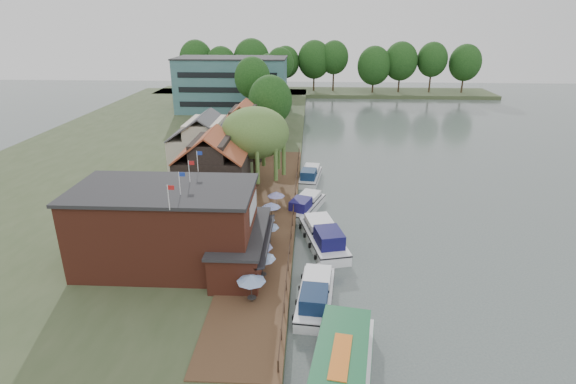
{
  "coord_description": "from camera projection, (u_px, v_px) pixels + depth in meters",
  "views": [
    {
      "loc": [
        -3.59,
        -35.86,
        21.65
      ],
      "look_at": [
        -6.0,
        12.0,
        3.0
      ],
      "focal_mm": 28.0,
      "sensor_mm": 36.0,
      "label": 1
    }
  ],
  "objects": [
    {
      "name": "cottage_c",
      "position": [
        244.0,
        129.0,
        70.52
      ],
      "size": [
        7.6,
        7.6,
        8.5
      ],
      "primitive_type": null,
      "color": "black",
      "rests_on": "land_bank"
    },
    {
      "name": "cottage_a",
      "position": [
        213.0,
        167.0,
        52.89
      ],
      "size": [
        8.6,
        7.6,
        8.5
      ],
      "primitive_type": null,
      "color": "black",
      "rests_on": "land_bank"
    },
    {
      "name": "bank_tree_4",
      "position": [
        272.0,
        76.0,
        121.1
      ],
      "size": [
        6.08,
        6.08,
        11.67
      ],
      "primitive_type": null,
      "color": "#143811",
      "rests_on": "land_bank"
    },
    {
      "name": "willow",
      "position": [
        255.0,
        148.0,
        56.98
      ],
      "size": [
        8.6,
        8.6,
        10.43
      ],
      "primitive_type": null,
      "color": "#476B2D",
      "rests_on": "land_bank"
    },
    {
      "name": "umbrella_3",
      "position": [
        267.0,
        234.0,
        43.12
      ],
      "size": [
        2.34,
        2.34,
        2.38
      ],
      "primitive_type": null,
      "color": "#1A4390",
      "rests_on": "quay_deck"
    },
    {
      "name": "cottage_b",
      "position": [
        206.0,
        144.0,
        62.33
      ],
      "size": [
        9.6,
        8.6,
        8.5
      ],
      "primitive_type": null,
      "color": "beige",
      "rests_on": "land_bank"
    },
    {
      "name": "pub",
      "position": [
        189.0,
        227.0,
        39.1
      ],
      "size": [
        20.0,
        11.0,
        7.3
      ],
      "primitive_type": null,
      "color": "maroon",
      "rests_on": "land_bank"
    },
    {
      "name": "quay_deck",
      "position": [
        269.0,
        214.0,
        50.36
      ],
      "size": [
        6.0,
        50.0,
        0.1
      ],
      "primitive_type": "cube",
      "color": "#47301E",
      "rests_on": "land_bank"
    },
    {
      "name": "ground",
      "position": [
        347.0,
        271.0,
        41.06
      ],
      "size": [
        260.0,
        260.0,
        0.0
      ],
      "primitive_type": "plane",
      "color": "#4B5654",
      "rests_on": "ground"
    },
    {
      "name": "land_bank",
      "position": [
        151.0,
        153.0,
        74.86
      ],
      "size": [
        50.0,
        140.0,
        1.0
      ],
      "primitive_type": "cube",
      "color": "#384728",
      "rests_on": "ground"
    },
    {
      "name": "tour_boat",
      "position": [
        338.0,
        383.0,
        26.5
      ],
      "size": [
        6.05,
        14.13,
        2.98
      ],
      "primitive_type": null,
      "rotation": [
        0.0,
        0.0,
        -0.17
      ],
      "color": "silver",
      "rests_on": "ground"
    },
    {
      "name": "bank_tree_0",
      "position": [
        270.0,
        109.0,
        77.77
      ],
      "size": [
        7.55,
        7.55,
        11.67
      ],
      "primitive_type": null,
      "color": "#143811",
      "rests_on": "land_bank"
    },
    {
      "name": "cruiser_1",
      "position": [
        324.0,
        234.0,
        45.29
      ],
      "size": [
        5.85,
        11.11,
        2.6
      ],
      "primitive_type": null,
      "rotation": [
        0.0,
        0.0,
        0.24
      ],
      "color": "white",
      "rests_on": "ground"
    },
    {
      "name": "bank_tree_5",
      "position": [
        269.0,
        74.0,
        128.61
      ],
      "size": [
        6.17,
        6.17,
        11.25
      ],
      "primitive_type": null,
      "color": "#143811",
      "rests_on": "land_bank"
    },
    {
      "name": "umbrella_4",
      "position": [
        265.0,
        226.0,
        44.65
      ],
      "size": [
        1.94,
        1.94,
        2.38
      ],
      "primitive_type": null,
      "color": "navy",
      "rests_on": "quay_deck"
    },
    {
      "name": "bank_tree_2",
      "position": [
        253.0,
        91.0,
        91.14
      ],
      "size": [
        7.24,
        7.24,
        13.53
      ],
      "primitive_type": null,
      "color": "#143811",
      "rests_on": "land_bank"
    },
    {
      "name": "umbrella_0",
      "position": [
        252.0,
        288.0,
        34.38
      ],
      "size": [
        2.27,
        2.27,
        2.38
      ],
      "primitive_type": null,
      "color": "#1C4C9B",
      "rests_on": "quay_deck"
    },
    {
      "name": "bank_tree_1",
      "position": [
        270.0,
        104.0,
        86.32
      ],
      "size": [
        6.7,
        6.7,
        10.43
      ],
      "primitive_type": null,
      "color": "#143811",
      "rests_on": "land_bank"
    },
    {
      "name": "umbrella_6",
      "position": [
        276.0,
        201.0,
        50.68
      ],
      "size": [
        1.98,
        1.98,
        2.38
      ],
      "primitive_type": null,
      "color": "navy",
      "rests_on": "quay_deck"
    },
    {
      "name": "cruiser_3",
      "position": [
        310.0,
        174.0,
        63.44
      ],
      "size": [
        4.08,
        9.29,
        2.14
      ],
      "primitive_type": null,
      "rotation": [
        0.0,
        0.0,
        -0.14
      ],
      "color": "silver",
      "rests_on": "ground"
    },
    {
      "name": "umbrella_5",
      "position": [
        271.0,
        213.0,
        47.72
      ],
      "size": [
        2.04,
        2.04,
        2.38
      ],
      "primitive_type": null,
      "color": "navy",
      "rests_on": "quay_deck"
    },
    {
      "name": "hotel_block",
      "position": [
        232.0,
        84.0,
        104.65
      ],
      "size": [
        25.4,
        12.4,
        12.3
      ],
      "primitive_type": null,
      "color": "#38666B",
      "rests_on": "land_bank"
    },
    {
      "name": "cruiser_0",
      "position": [
        316.0,
        291.0,
        36.03
      ],
      "size": [
        3.92,
        9.66,
        2.26
      ],
      "primitive_type": null,
      "rotation": [
        0.0,
        0.0,
        -0.09
      ],
      "color": "white",
      "rests_on": "ground"
    },
    {
      "name": "cruiser_2",
      "position": [
        306.0,
        203.0,
        53.38
      ],
      "size": [
        5.72,
        9.49,
        2.15
      ],
      "primitive_type": null,
      "rotation": [
        0.0,
        0.0,
        -0.33
      ],
      "color": "white",
      "rests_on": "ground"
    },
    {
      "name": "swan",
      "position": [
        330.0,
        355.0,
        30.53
      ],
      "size": [
        0.44,
        0.44,
        0.44
      ],
      "primitive_type": "sphere",
      "color": "white",
      "rests_on": "ground"
    },
    {
      "name": "bank_tree_3",
      "position": [
        280.0,
        76.0,
        112.22
      ],
      "size": [
        6.83,
        6.83,
        13.95
      ],
      "primitive_type": null,
      "color": "#143811",
      "rests_on": "land_bank"
    },
    {
      "name": "umbrella_1",
      "position": [
        262.0,
        265.0,
        37.56
      ],
      "size": [
        2.33,
        2.33,
        2.38
      ],
      "primitive_type": null,
      "color": "#1B4695",
      "rests_on": "quay_deck"
    },
    {
      "name": "umbrella_2",
      "position": [
        259.0,
        254.0,
        39.4
      ],
      "size": [
        2.41,
        2.41,
        2.38
      ],
      "primitive_type": null,
      "color": "navy",
      "rests_on": "quay_deck"
    },
    {
      "name": "quay_rail",
      "position": [
        294.0,
        209.0,
        50.54
      ],
      "size": [
        0.2,
        49.0,
        1.0
      ],
      "primitive_type": null,
      "color": "black",
      "rests_on": "land_bank"
    }
  ]
}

